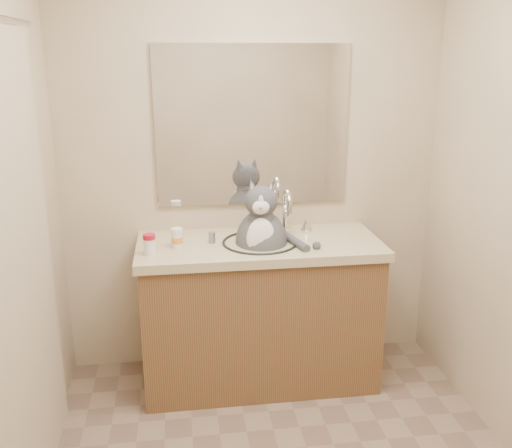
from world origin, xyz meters
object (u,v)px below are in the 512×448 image
Objects in this scene: cat at (262,239)px; pill_bottle_orange at (177,238)px; pill_bottle_redcap at (150,244)px; grey_canister at (212,238)px.

cat is 0.46m from pill_bottle_orange.
pill_bottle_orange is at bearing 33.19° from pill_bottle_redcap.
cat is 9.59× the size of grey_canister.
pill_bottle_redcap reaches higher than grey_canister.
pill_bottle_orange is (0.14, 0.09, -0.00)m from pill_bottle_redcap.
cat reaches higher than pill_bottle_orange.
cat is 0.27m from grey_canister.
pill_bottle_redcap is at bearing -156.41° from grey_canister.
grey_canister is (0.33, 0.14, -0.03)m from pill_bottle_redcap.
pill_bottle_redcap is 1.83× the size of grey_canister.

